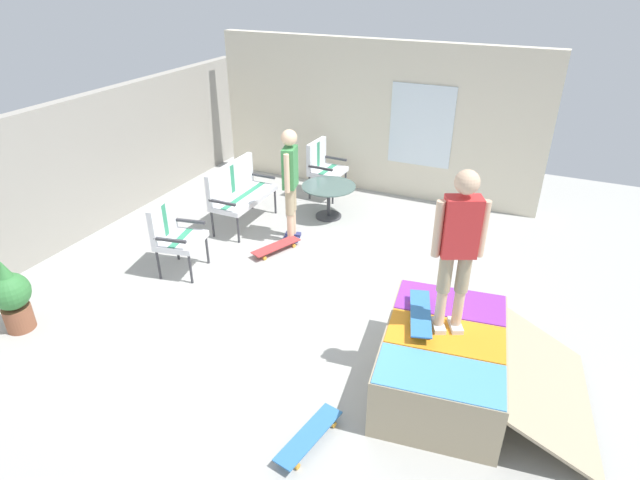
% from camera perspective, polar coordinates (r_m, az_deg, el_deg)
% --- Properties ---
extents(ground_plane, '(12.00, 12.00, 0.10)m').
position_cam_1_polar(ground_plane, '(6.88, -1.35, -6.48)').
color(ground_plane, '#A8A8A3').
extents(back_wall_cinderblock, '(9.00, 0.20, 2.10)m').
position_cam_1_polar(back_wall_cinderblock, '(8.71, -26.02, 6.45)').
color(back_wall_cinderblock, '#9E998E').
rests_on(back_wall_cinderblock, ground_plane).
extents(house_facade, '(0.23, 6.00, 2.71)m').
position_cam_1_polar(house_facade, '(9.69, 5.94, 13.06)').
color(house_facade, beige).
rests_on(house_facade, ground_plane).
extents(skate_ramp, '(1.97, 2.23, 0.66)m').
position_cam_1_polar(skate_ramp, '(5.51, 13.55, -12.71)').
color(skate_ramp, tan).
rests_on(skate_ramp, ground_plane).
extents(patio_bench, '(1.25, 0.55, 1.02)m').
position_cam_1_polar(patio_bench, '(8.56, -8.96, 5.54)').
color(patio_bench, '#38383D').
rests_on(patio_bench, ground_plane).
extents(patio_chair_near_house, '(0.65, 0.58, 1.02)m').
position_cam_1_polar(patio_chair_near_house, '(9.56, 0.26, 8.34)').
color(patio_chair_near_house, '#38383D').
rests_on(patio_chair_near_house, ground_plane).
extents(patio_chair_by_wall, '(0.72, 0.66, 1.02)m').
position_cam_1_polar(patio_chair_by_wall, '(7.38, -15.80, 0.93)').
color(patio_chair_by_wall, '#38383D').
rests_on(patio_chair_by_wall, ground_plane).
extents(patio_table, '(0.90, 0.90, 0.57)m').
position_cam_1_polar(patio_table, '(8.76, 0.95, 4.95)').
color(patio_table, '#38383D').
rests_on(patio_table, ground_plane).
extents(person_watching, '(0.47, 0.30, 1.75)m').
position_cam_1_polar(person_watching, '(7.81, -3.26, 6.85)').
color(person_watching, navy).
rests_on(person_watching, ground_plane).
extents(person_skater, '(0.33, 0.44, 1.65)m').
position_cam_1_polar(person_skater, '(4.88, 14.88, -0.25)').
color(person_skater, silver).
rests_on(person_skater, skate_ramp).
extents(skateboard_by_bench, '(0.82, 0.49, 0.10)m').
position_cam_1_polar(skateboard_by_bench, '(7.84, -4.81, -0.72)').
color(skateboard_by_bench, '#B23838').
rests_on(skateboard_by_bench, ground_plane).
extents(skateboard_spare, '(0.82, 0.35, 0.10)m').
position_cam_1_polar(skateboard_spare, '(5.03, -1.21, -20.57)').
color(skateboard_spare, '#3372B2').
rests_on(skateboard_spare, ground_plane).
extents(skateboard_on_ramp, '(0.82, 0.42, 0.10)m').
position_cam_1_polar(skateboard_on_ramp, '(5.38, 10.90, -7.86)').
color(skateboard_on_ramp, '#3372B2').
rests_on(skateboard_on_ramp, skate_ramp).
extents(potted_plant, '(0.44, 0.44, 0.92)m').
position_cam_1_polar(potted_plant, '(7.00, -30.60, -5.22)').
color(potted_plant, brown).
rests_on(potted_plant, ground_plane).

